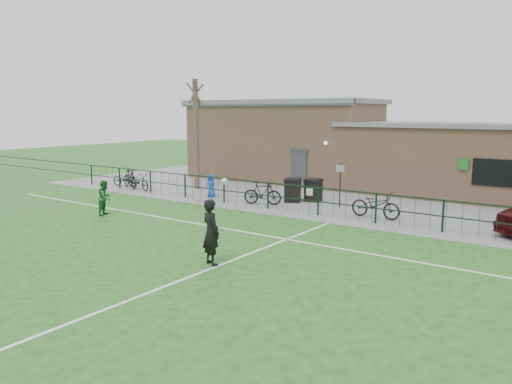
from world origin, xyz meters
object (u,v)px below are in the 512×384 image
Objects in this scene: bicycle_c at (139,181)px; bicycle_d at (263,193)px; bicycle_e at (376,205)px; outfield_player at (105,198)px; bicycle_a at (125,178)px; spectator_child at (211,186)px; bare_tree at (196,135)px; wheelie_bin_left at (293,191)px; ball_ground at (198,199)px; sign_post at (340,185)px; wheelie_bin_right at (313,191)px; bicycle_b at (130,178)px.

bicycle_d is at bearing -76.34° from bicycle_c.
outfield_player reaches higher than bicycle_e.
outfield_player is at bearing -142.35° from bicycle_a.
bare_tree is at bearing 144.82° from spectator_child.
bicycle_d reaches higher than wheelie_bin_left.
bare_tree reaches higher than bicycle_c.
bare_tree is 2.91× the size of bicycle_e.
bicycle_d is 1.52× the size of spectator_child.
bicycle_c is 5.02m from ball_ground.
bicycle_e is at bearing -81.29° from outfield_player.
spectator_child is (6.37, 0.12, 0.12)m from bicycle_a.
wheelie_bin_left is at bearing 33.58° from ball_ground.
sign_post reaches higher than bicycle_a.
outfield_player is at bearing 123.95° from bicycle_e.
ball_ground is (-3.76, -2.50, -0.43)m from wheelie_bin_left.
spectator_child reaches higher than wheelie_bin_left.
bare_tree is 7.63m from wheelie_bin_right.
wheelie_bin_right is at bearing -56.64° from bicycle_b.
bicycle_b is at bearing 18.57° from outfield_player.
spectator_child is (-4.73, -1.99, 0.09)m from wheelie_bin_right.
spectator_child is (-3.27, 0.17, 0.05)m from bicycle_d.
wheelie_bin_right is 10.65m from bicycle_b.
wheelie_bin_right is at bearing 2.49° from bare_tree.
spectator_child is at bearing 175.04° from wheelie_bin_left.
bicycle_d is at bearing -155.51° from sign_post.
bicycle_c reaches higher than bicycle_a.
outfield_player is (-0.78, -5.81, 0.13)m from spectator_child.
bicycle_c is 7.98m from bicycle_d.
ball_ground is (-3.02, -1.07, -0.44)m from bicycle_d.
sign_post is 9.05× the size of ball_ground.
bicycle_a is 0.84× the size of bicycle_e.
outfield_player reaches higher than bicycle_d.
sign_post is at bearing -2.49° from bare_tree.
bare_tree is at bearing 133.12° from ball_ground.
bicycle_a is at bearing 179.90° from spectator_child.
bicycle_a is 9.64m from bicycle_d.
wheelie_bin_left is at bearing -179.42° from sign_post.
wheelie_bin_right is 4.47× the size of ball_ground.
bicycle_d is (-0.74, -1.43, 0.01)m from wheelie_bin_left.
wheelie_bin_left is at bearing -48.37° from bicycle_d.
bicycle_a is 0.98× the size of bicycle_d.
bicycle_b is 1.63× the size of spectator_child.
wheelie_bin_right is at bearing 22.91° from wheelie_bin_left.
wheelie_bin_left is at bearing 16.32° from spectator_child.
bare_tree is 8.01m from outfield_player.
outfield_player reaches higher than bicycle_c.
wheelie_bin_right is at bearing -63.97° from bicycle_c.
wheelie_bin_left is 0.50× the size of bicycle_e.
bicycle_c is at bearing 71.62° from bicycle_d.
bare_tree is at bearing 83.75° from bicycle_e.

